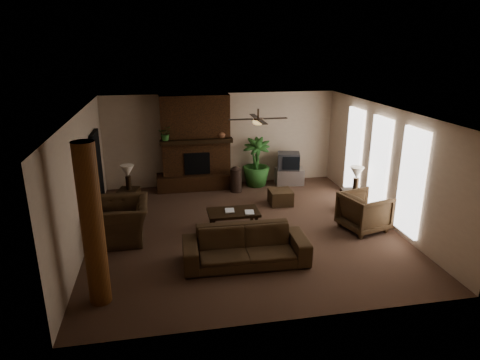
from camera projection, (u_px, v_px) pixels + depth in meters
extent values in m
plane|color=#523729|center=(243.00, 229.00, 9.95)|extent=(7.00, 7.00, 0.00)
plane|color=silver|center=(243.00, 111.00, 9.07)|extent=(7.00, 7.00, 0.00)
plane|color=tan|center=(221.00, 139.00, 12.78)|extent=(7.00, 0.00, 7.00)
plane|color=tan|center=(288.00, 241.00, 6.24)|extent=(7.00, 0.00, 7.00)
plane|color=tan|center=(82.00, 182.00, 8.90)|extent=(0.00, 7.00, 7.00)
plane|color=tan|center=(385.00, 165.00, 10.12)|extent=(0.00, 7.00, 7.00)
cube|color=#482713|center=(196.00, 142.00, 12.40)|extent=(2.00, 0.50, 2.80)
cube|color=#482713|center=(197.00, 181.00, 12.68)|extent=(2.40, 0.70, 0.45)
cube|color=black|center=(197.00, 164.00, 12.34)|extent=(0.75, 0.04, 0.65)
cube|color=black|center=(196.00, 141.00, 12.11)|extent=(2.10, 0.28, 0.12)
cube|color=white|center=(354.00, 151.00, 11.62)|extent=(0.08, 0.85, 2.35)
cube|color=white|center=(379.00, 165.00, 10.32)|extent=(0.08, 0.85, 2.35)
cube|color=white|center=(411.00, 183.00, 9.01)|extent=(0.08, 0.85, 2.35)
cylinder|color=brown|center=(92.00, 226.00, 6.75)|extent=(0.36, 0.36, 2.80)
cube|color=black|center=(98.00, 173.00, 10.70)|extent=(0.10, 1.00, 2.10)
cylinder|color=#322316|center=(258.00, 114.00, 9.46)|extent=(0.04, 0.04, 0.24)
cylinder|color=#322316|center=(258.00, 119.00, 9.50)|extent=(0.20, 0.20, 0.06)
ellipsoid|color=#F2BF72|center=(258.00, 122.00, 9.52)|extent=(0.26, 0.26, 0.14)
cube|color=black|center=(275.00, 118.00, 9.56)|extent=(0.55, 0.12, 0.01)
cube|color=black|center=(241.00, 119.00, 9.42)|extent=(0.55, 0.12, 0.01)
cube|color=black|center=(254.00, 116.00, 9.87)|extent=(0.12, 0.55, 0.01)
cube|color=black|center=(262.00, 122.00, 9.12)|extent=(0.12, 0.55, 0.01)
imported|color=#422F1C|center=(246.00, 241.00, 8.29)|extent=(2.50, 0.79, 0.97)
imported|color=#422F1C|center=(121.00, 214.00, 9.30)|extent=(0.90, 1.36, 1.18)
imported|color=#422F1C|center=(365.00, 210.00, 9.80)|extent=(1.11, 1.15, 0.98)
cube|color=black|center=(233.00, 212.00, 9.89)|extent=(1.20, 0.70, 0.06)
cube|color=black|center=(214.00, 227.00, 9.63)|extent=(0.07, 0.07, 0.37)
cube|color=black|center=(256.00, 223.00, 9.81)|extent=(0.07, 0.07, 0.37)
cube|color=black|center=(211.00, 218.00, 10.10)|extent=(0.07, 0.07, 0.37)
cube|color=black|center=(252.00, 215.00, 10.28)|extent=(0.07, 0.07, 0.37)
cube|color=#422F1C|center=(280.00, 197.00, 11.43)|extent=(0.61, 0.61, 0.40)
cube|color=#B8B9BB|center=(289.00, 176.00, 13.05)|extent=(0.89, 0.58, 0.50)
cube|color=#333335|center=(288.00, 161.00, 12.84)|extent=(0.75, 0.64, 0.52)
cube|color=black|center=(291.00, 163.00, 12.59)|extent=(0.51, 0.15, 0.40)
cylinder|color=#30221B|center=(236.00, 180.00, 12.36)|extent=(0.34, 0.34, 0.70)
sphere|color=#30221B|center=(236.00, 172.00, 12.28)|extent=(0.34, 0.34, 0.34)
imported|color=#2D5F26|center=(256.00, 172.00, 12.88)|extent=(1.17, 1.64, 0.83)
cube|color=black|center=(129.00, 199.00, 11.10)|extent=(0.60, 0.60, 0.55)
cylinder|color=#322316|center=(129.00, 183.00, 10.97)|extent=(0.17, 0.17, 0.35)
cone|color=white|center=(128.00, 171.00, 10.86)|extent=(0.43, 0.43, 0.30)
cube|color=black|center=(351.00, 200.00, 11.00)|extent=(0.55, 0.55, 0.55)
cylinder|color=#322316|center=(356.00, 185.00, 10.81)|extent=(0.14, 0.14, 0.35)
cone|color=white|center=(357.00, 173.00, 10.71)|extent=(0.37, 0.37, 0.30)
imported|color=#2D5F26|center=(166.00, 135.00, 11.87)|extent=(0.42, 0.46, 0.33)
imported|color=brown|center=(222.00, 134.00, 12.24)|extent=(0.27, 0.27, 0.22)
imported|color=#999999|center=(225.00, 206.00, 9.83)|extent=(0.22, 0.05, 0.29)
imported|color=#999999|center=(245.00, 207.00, 9.74)|extent=(0.21, 0.05, 0.29)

